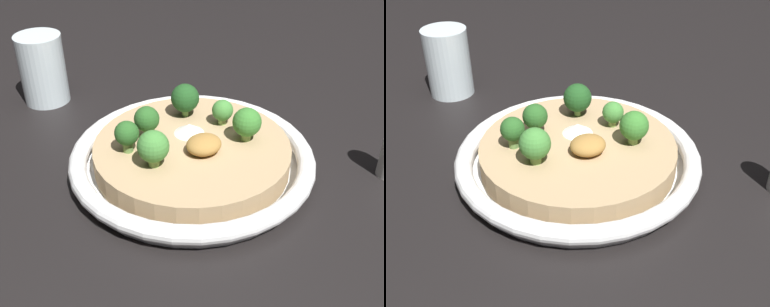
% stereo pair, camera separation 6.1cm
% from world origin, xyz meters
% --- Properties ---
extents(ground_plane, '(6.00, 6.00, 0.00)m').
position_xyz_m(ground_plane, '(0.00, 0.00, 0.00)').
color(ground_plane, black).
extents(risotto_bowl, '(0.31, 0.31, 0.04)m').
position_xyz_m(risotto_bowl, '(0.00, 0.00, 0.02)').
color(risotto_bowl, white).
rests_on(risotto_bowl, ground_plane).
extents(cheese_sprinkle, '(0.04, 0.04, 0.01)m').
position_xyz_m(cheese_sprinkle, '(-0.01, -0.02, 0.05)').
color(cheese_sprinkle, white).
rests_on(cheese_sprinkle, risotto_bowl).
extents(crispy_onion_garnish, '(0.04, 0.04, 0.02)m').
position_xyz_m(crispy_onion_garnish, '(0.00, 0.02, 0.05)').
color(crispy_onion_garnish, '#A37538').
rests_on(crispy_onion_garnish, risotto_bowl).
extents(broccoli_back_right, '(0.04, 0.04, 0.05)m').
position_xyz_m(broccoli_back_right, '(0.06, 0.01, 0.06)').
color(broccoli_back_right, '#759E4C').
rests_on(broccoli_back_right, risotto_bowl).
extents(broccoli_front_right, '(0.03, 0.03, 0.04)m').
position_xyz_m(broccoli_front_right, '(0.03, -0.05, 0.06)').
color(broccoli_front_right, '#759E4C').
rests_on(broccoli_front_right, risotto_bowl).
extents(broccoli_front_left, '(0.03, 0.03, 0.03)m').
position_xyz_m(broccoli_front_left, '(-0.06, -0.01, 0.06)').
color(broccoli_front_left, '#84A856').
rests_on(broccoli_front_left, risotto_bowl).
extents(broccoli_left, '(0.04, 0.04, 0.04)m').
position_xyz_m(broccoli_left, '(-0.06, 0.03, 0.06)').
color(broccoli_left, '#759E4C').
rests_on(broccoli_left, risotto_bowl).
extents(broccoli_front, '(0.04, 0.04, 0.05)m').
position_xyz_m(broccoli_front, '(-0.04, -0.06, 0.07)').
color(broccoli_front, '#668E47').
rests_on(broccoli_front, risotto_bowl).
extents(broccoli_right, '(0.03, 0.03, 0.04)m').
position_xyz_m(broccoli_right, '(0.07, -0.03, 0.06)').
color(broccoli_right, '#668E47').
rests_on(broccoli_right, risotto_bowl).
extents(drinking_glass, '(0.07, 0.07, 0.11)m').
position_xyz_m(drinking_glass, '(0.07, -0.29, 0.05)').
color(drinking_glass, silver).
rests_on(drinking_glass, ground_plane).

